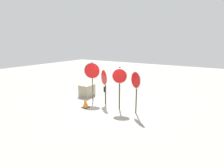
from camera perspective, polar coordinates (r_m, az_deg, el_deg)
ground_plane at (r=9.85m, az=-0.72°, el=-7.33°), size 40.00×40.00×0.00m
stop_sign_0 at (r=10.35m, az=-6.52°, el=3.71°), size 0.86×0.46×2.39m
stop_sign_1 at (r=9.88m, az=-2.47°, el=1.08°), size 0.75×0.51×2.02m
stop_sign_2 at (r=9.03m, az=2.47°, el=1.22°), size 0.72×0.38×2.29m
stop_sign_3 at (r=8.56m, az=7.79°, el=0.20°), size 0.70×0.48×2.14m
traffic_cone_0 at (r=9.73m, az=-8.68°, el=-6.08°), size 0.36×0.36×0.54m
storage_crate at (r=11.73m, az=-8.18°, el=-2.05°), size 0.74×0.88×0.77m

